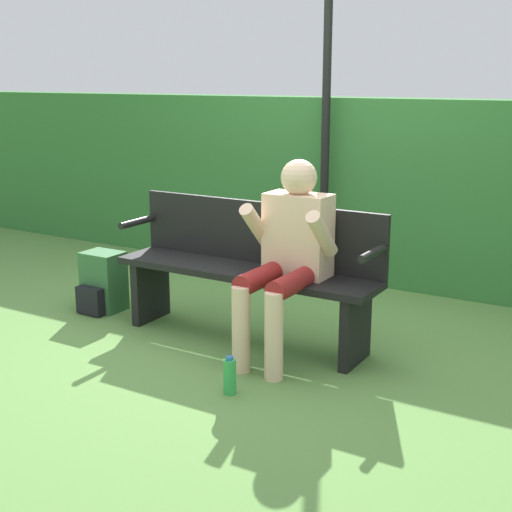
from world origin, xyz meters
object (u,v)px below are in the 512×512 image
park_bench (249,267)px  water_bottle (230,376)px  parked_car (296,131)px  signpost (326,106)px  person_seated (289,248)px  backpack (102,283)px

park_bench → water_bottle: (0.37, -0.82, -0.39)m
park_bench → parked_car: parked_car is taller
signpost → person_seated: bearing=-71.6°
person_seated → signpost: signpost is taller
park_bench → backpack: park_bench is taller
backpack → signpost: 2.28m
signpost → parked_car: (-4.59, 8.19, -0.90)m
backpack → parked_car: 10.35m
signpost → parked_car: size_ratio=0.59×
person_seated → backpack: (-1.63, 0.06, -0.49)m
park_bench → signpost: bearing=96.2°
signpost → parked_car: signpost is taller
signpost → water_bottle: bearing=-76.8°
park_bench → backpack: 1.29m
park_bench → parked_car: 10.76m
backpack → water_bottle: backpack is taller
backpack → water_bottle: bearing=-24.4°
signpost → park_bench: bearing=-83.8°
parked_car → water_bottle: bearing=-78.6°
backpack → signpost: signpost is taller
parked_car → person_seated: bearing=-77.1°
backpack → parked_car: bearing=109.8°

